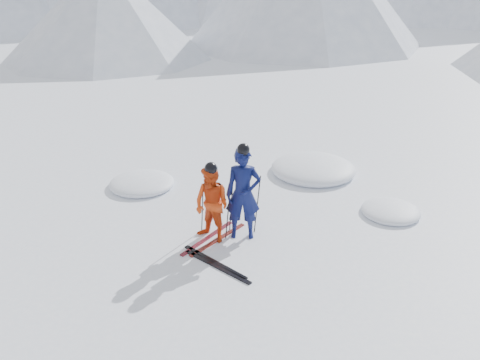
# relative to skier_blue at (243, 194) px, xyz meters

# --- Properties ---
(ground) EXTENTS (160.00, 160.00, 0.00)m
(ground) POSITION_rel_skier_blue_xyz_m (1.25, -0.03, -1.01)
(ground) COLOR white
(ground) RESTS_ON ground
(skier_blue) EXTENTS (0.83, 0.64, 2.01)m
(skier_blue) POSITION_rel_skier_blue_xyz_m (0.00, 0.00, 0.00)
(skier_blue) COLOR #0B1246
(skier_blue) RESTS_ON ground
(skier_red) EXTENTS (0.98, 0.89, 1.66)m
(skier_red) POSITION_rel_skier_blue_xyz_m (-0.59, -0.31, -0.17)
(skier_red) COLOR red
(skier_red) RESTS_ON ground
(pole_blue_left) EXTENTS (0.13, 0.09, 1.34)m
(pole_blue_left) POSITION_rel_skier_blue_xyz_m (-0.30, 0.15, -0.34)
(pole_blue_left) COLOR black
(pole_blue_left) RESTS_ON ground
(pole_blue_right) EXTENTS (0.13, 0.08, 1.34)m
(pole_blue_right) POSITION_rel_skier_blue_xyz_m (0.25, 0.25, -0.34)
(pole_blue_right) COLOR black
(pole_blue_right) RESTS_ON ground
(pole_red_left) EXTENTS (0.11, 0.09, 1.11)m
(pole_red_left) POSITION_rel_skier_blue_xyz_m (-0.89, -0.06, -0.45)
(pole_red_left) COLOR black
(pole_red_left) RESTS_ON ground
(pole_red_right) EXTENTS (0.11, 0.08, 1.11)m
(pole_red_right) POSITION_rel_skier_blue_xyz_m (-0.29, -0.16, -0.45)
(pole_red_right) COLOR black
(pole_red_right) RESTS_ON ground
(ski_worn_left) EXTENTS (0.66, 1.63, 0.03)m
(ski_worn_left) POSITION_rel_skier_blue_xyz_m (-0.71, -0.31, -0.99)
(ski_worn_left) COLOR black
(ski_worn_left) RESTS_ON ground
(ski_worn_right) EXTENTS (0.77, 1.59, 0.03)m
(ski_worn_right) POSITION_rel_skier_blue_xyz_m (-0.47, -0.31, -0.99)
(ski_worn_right) COLOR black
(ski_worn_right) RESTS_ON ground
(ski_loose_a) EXTENTS (1.54, 0.88, 0.03)m
(ski_loose_a) POSITION_rel_skier_blue_xyz_m (-0.28, -1.15, -0.99)
(ski_loose_a) COLOR black
(ski_loose_a) RESTS_ON ground
(ski_loose_b) EXTENTS (1.57, 0.83, 0.03)m
(ski_loose_b) POSITION_rel_skier_blue_xyz_m (-0.18, -1.30, -0.99)
(ski_loose_b) COLOR black
(ski_loose_b) RESTS_ON ground
(snow_lumps) EXTENTS (7.84, 4.09, 0.52)m
(snow_lumps) POSITION_rel_skier_blue_xyz_m (0.26, 3.13, -1.01)
(snow_lumps) COLOR white
(snow_lumps) RESTS_ON ground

